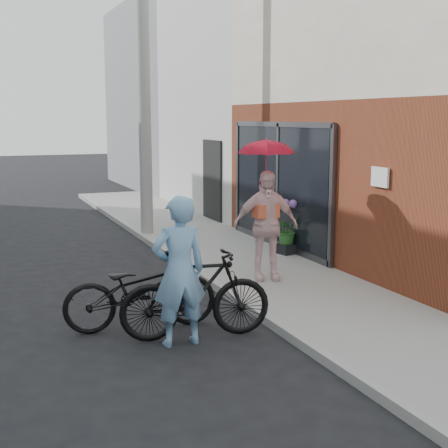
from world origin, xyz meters
TOP-DOWN VIEW (x-y plane):
  - ground at (0.00, 0.00)m, footprint 80.00×80.00m
  - sidewalk at (2.10, 2.00)m, footprint 2.20×24.00m
  - curb at (0.94, 2.00)m, footprint 0.12×24.00m
  - plaster_building at (7.20, 9.00)m, footprint 8.00×6.00m
  - east_building_far at (7.20, 16.00)m, footprint 8.00×8.00m
  - utility_pole at (1.10, 6.00)m, footprint 0.28×0.28m
  - officer at (-0.37, -0.74)m, footprint 0.67×0.44m
  - bike_left at (-0.66, -0.02)m, footprint 2.03×0.88m
  - bike_right at (-0.12, -0.62)m, footprint 1.94×0.82m
  - kimono_woman at (1.75, 1.24)m, footprint 1.11×0.68m
  - parasol at (1.75, 1.24)m, footprint 0.86×0.86m
  - planter at (3.00, 2.81)m, footprint 0.40×0.40m
  - potted_plant at (3.00, 2.81)m, footprint 0.51×0.44m

SIDE VIEW (x-z plane):
  - ground at x=0.00m, z-range 0.00..0.00m
  - sidewalk at x=2.10m, z-range 0.00..0.12m
  - curb at x=0.94m, z-range 0.00..0.12m
  - planter at x=3.00m, z-range 0.12..0.30m
  - bike_left at x=-0.66m, z-range 0.00..1.04m
  - bike_right at x=-0.12m, z-range 0.00..1.13m
  - potted_plant at x=3.00m, z-range 0.30..0.86m
  - officer at x=-0.37m, z-range 0.00..1.82m
  - kimono_woman at x=1.75m, z-range 0.12..1.89m
  - parasol at x=1.75m, z-range 1.89..2.65m
  - plaster_building at x=7.20m, z-range 0.00..7.00m
  - east_building_far at x=7.20m, z-range 0.00..7.00m
  - utility_pole at x=1.10m, z-range 0.00..7.00m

